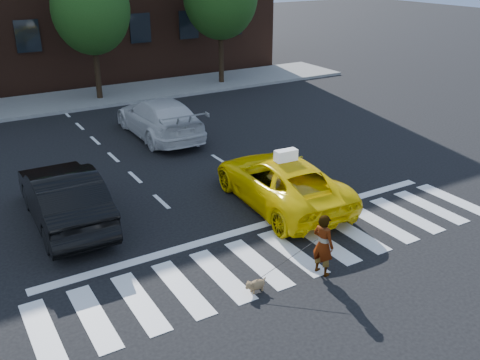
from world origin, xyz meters
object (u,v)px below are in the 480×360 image
object	(u,v)px
black_sedan	(64,196)
dog	(255,285)
taxi	(281,181)
woman	(323,245)
white_suv	(159,118)

from	to	relation	value
black_sedan	dog	world-z (taller)	black_sedan
taxi	woman	xyz separation A→B (m)	(-1.36, -3.60, 0.05)
black_sedan	dog	distance (m)	6.09
taxi	dog	xyz separation A→B (m)	(-3.08, -3.45, -0.52)
black_sedan	woman	size ratio (longest dim) A/B	3.21
black_sedan	white_suv	distance (m)	7.72
woman	dog	xyz separation A→B (m)	(-1.73, 0.15, -0.57)
taxi	white_suv	xyz separation A→B (m)	(-0.55, 7.68, 0.07)
white_suv	taxi	bearing A→B (deg)	95.02
taxi	dog	distance (m)	4.65
taxi	black_sedan	distance (m)	6.10
white_suv	woman	size ratio (longest dim) A/B	3.55
woman	dog	bearing A→B (deg)	71.67
taxi	black_sedan	bearing A→B (deg)	-15.08
taxi	woman	distance (m)	3.85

